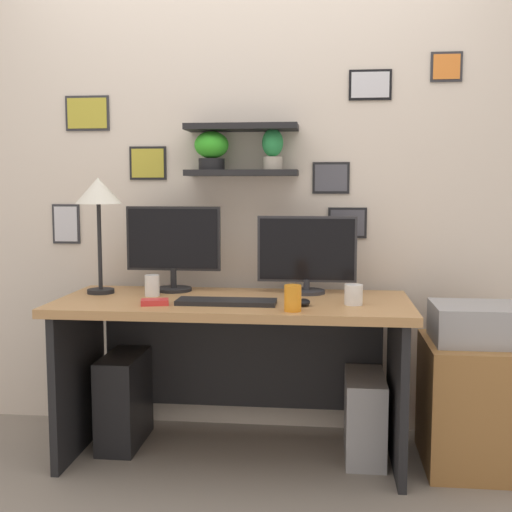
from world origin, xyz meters
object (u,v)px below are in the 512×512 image
Objects in this scene: monitor_left at (173,245)px; printer at (476,323)px; coffee_mug at (354,295)px; monitor_right at (307,254)px; computer_tower_right at (365,416)px; keyboard at (226,302)px; desk at (235,341)px; computer_mouse at (304,302)px; water_cup at (293,298)px; pen_cup at (152,285)px; desk_lamp at (98,197)px; scissors_tray at (155,302)px; drawer_cabinet at (473,404)px; computer_tower_left at (124,399)px.

printer is (1.42, -0.19, -0.32)m from monitor_left.
monitor_right is at bearing 126.26° from coffee_mug.
computer_tower_right is at bearing -27.94° from monitor_right.
monitor_left reaches higher than monitor_right.
monitor_left is at bearing 170.99° from computer_tower_right.
desk is at bearing 85.66° from keyboard.
computer_mouse is 0.14m from water_cup.
computer_mouse is 0.75m from pen_cup.
coffee_mug reaches higher than computer_mouse.
monitor_right is 1.09× the size of keyboard.
monitor_left is at bearing 67.87° from pen_cup.
monitor_left reaches higher than computer_tower_right.
monitor_left is at bearing -179.99° from monitor_right.
desk_lamp is 0.63m from scissors_tray.
printer is (1.42, 0.20, -0.11)m from scissors_tray.
coffee_mug is at bearing 6.18° from scissors_tray.
drawer_cabinet is (0.76, -0.19, -0.65)m from monitor_right.
drawer_cabinet reaches higher than computer_tower_left.
coffee_mug is at bearing -169.24° from drawer_cabinet.
monitor_left is 0.25m from pen_cup.
monitor_right is at bearing 12.67° from pen_cup.
water_cup reaches higher than keyboard.
water_cup is (-0.26, -0.18, 0.01)m from coffee_mug.
monitor_right is at bearing 0.01° from monitor_left.
monitor_left is 0.77m from computer_mouse.
water_cup is 0.19× the size of drawer_cabinet.
coffee_mug reaches higher than computer_tower_left.
scissors_tray is 0.64m from computer_tower_left.
coffee_mug is 0.62m from computer_tower_right.
desk_lamp is 1.29m from coffee_mug.
water_cup is 1.00m from drawer_cabinet.
monitor_right is at bearing 84.78° from water_cup.
scissors_tray is 0.32× the size of printer.
computer_tower_left is (0.11, -0.01, -0.99)m from desk_lamp.
monitor_left is at bearing 133.29° from keyboard.
computer_mouse is 0.22× the size of computer_tower_right.
keyboard is at bearing -172.40° from drawer_cabinet.
keyboard is 1.21m from drawer_cabinet.
pen_cup is 0.22× the size of computer_tower_left.
computer_tower_left is (-0.84, 0.35, -0.58)m from water_cup.
water_cup is (0.62, -0.47, -0.17)m from monitor_left.
desk_lamp is 5.59× the size of pen_cup.
monitor_right reaches higher than keyboard.
pen_cup is 0.17× the size of drawer_cabinet.
desk_lamp reaches higher than computer_tower_right.
computer_tower_left is at bearing 177.73° from drawer_cabinet.
desk_lamp is 5.08× the size of water_cup.
pen_cup is 0.25× the size of computer_tower_right.
monitor_left is 4.26× the size of water_cup.
monitor_right is at bearing 89.79° from computer_mouse.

